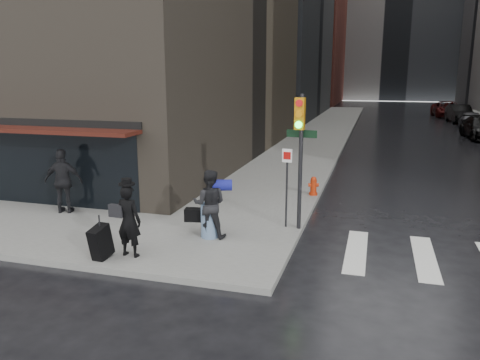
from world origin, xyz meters
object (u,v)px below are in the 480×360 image
at_px(parked_car_6, 447,109).
at_px(man_jeans, 209,204).
at_px(fire_hydrant, 313,187).
at_px(parked_car_5, 459,114).
at_px(traffic_light, 299,144).
at_px(parked_car_4, 471,121).
at_px(man_overcoat, 123,224).
at_px(man_greycoat, 64,181).

bearing_deg(parked_car_6, man_jeans, -106.80).
distance_m(fire_hydrant, parked_car_5, 32.12).
xyz_separation_m(traffic_light, parked_car_4, (9.14, 28.74, -1.80)).
bearing_deg(traffic_light, man_overcoat, -133.04).
xyz_separation_m(traffic_light, parked_car_6, (8.84, 40.50, -1.71)).
bearing_deg(fire_hydrant, man_jeans, -111.47).
height_order(man_jeans, man_greycoat, man_greycoat).
bearing_deg(man_jeans, traffic_light, -158.42).
height_order(man_jeans, parked_car_4, man_jeans).
distance_m(man_greycoat, parked_car_6, 43.91).
bearing_deg(parked_car_5, man_overcoat, -112.81).
bearing_deg(parked_car_6, traffic_light, -104.47).
bearing_deg(parked_car_6, fire_hydrant, -105.81).
bearing_deg(man_greycoat, parked_car_5, -129.56).
relative_size(man_jeans, parked_car_5, 0.37).
bearing_deg(man_jeans, man_overcoat, 41.39).
height_order(man_jeans, parked_car_6, man_jeans).
bearing_deg(parked_car_5, man_jeans, -111.59).
bearing_deg(parked_car_5, parked_car_6, 88.47).
height_order(man_jeans, fire_hydrant, man_jeans).
bearing_deg(parked_car_5, man_greycoat, -119.07).
distance_m(man_greycoat, fire_hydrant, 8.23).
bearing_deg(man_overcoat, parked_car_4, -107.45).
distance_m(man_overcoat, man_greycoat, 4.44).
xyz_separation_m(man_jeans, parked_car_4, (11.21, 30.01, -0.34)).
bearing_deg(parked_car_4, traffic_light, -103.62).
bearing_deg(man_jeans, man_greycoat, -19.60).
bearing_deg(man_jeans, parked_car_5, -117.27).
bearing_deg(parked_car_6, man_overcoat, -107.99).
distance_m(man_jeans, parked_car_5, 37.60).
xyz_separation_m(man_overcoat, man_jeans, (1.45, 1.81, 0.11)).
relative_size(man_overcoat, man_greycoat, 0.96).
height_order(traffic_light, fire_hydrant, traffic_light).
xyz_separation_m(fire_hydrant, parked_car_4, (9.19, 24.89, 0.27)).
xyz_separation_m(man_overcoat, parked_car_6, (12.36, 43.59, -0.14)).
bearing_deg(man_greycoat, man_jeans, 155.58).
relative_size(parked_car_4, parked_car_5, 0.86).
bearing_deg(traffic_light, fire_hydrant, 96.65).
xyz_separation_m(parked_car_4, parked_car_6, (-0.30, 11.76, 0.08)).
relative_size(man_jeans, parked_car_4, 0.43).
relative_size(man_overcoat, parked_car_6, 0.33).
relative_size(man_greycoat, parked_car_6, 0.34).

